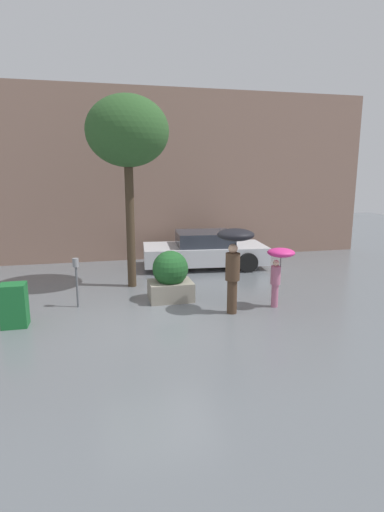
% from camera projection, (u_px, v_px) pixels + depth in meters
% --- Properties ---
extents(ground_plane, '(40.00, 40.00, 0.00)m').
position_uv_depth(ground_plane, '(157.00, 322.00, 8.46)').
color(ground_plane, slate).
extents(building_facade, '(18.00, 0.30, 6.00)m').
position_uv_depth(building_facade, '(129.00, 176.00, 14.05)').
color(building_facade, '#8C6B5B').
rests_on(building_facade, ground).
extents(planter_box, '(1.07, 0.88, 1.24)m').
position_uv_depth(planter_box, '(170.00, 277.00, 9.83)').
color(planter_box, gray).
rests_on(planter_box, ground).
extents(person_adult, '(0.82, 0.82, 1.90)m').
position_uv_depth(person_adult, '(234.00, 250.00, 8.79)').
color(person_adult, '#473323').
rests_on(person_adult, ground).
extents(person_child, '(0.63, 0.63, 1.41)m').
position_uv_depth(person_child, '(279.00, 262.00, 9.18)').
color(person_child, '#B76684').
rests_on(person_child, ground).
extents(parked_car_near, '(4.17, 2.32, 1.19)m').
position_uv_depth(parked_car_near, '(204.00, 250.00, 13.34)').
color(parked_car_near, silver).
rests_on(parked_car_near, ground).
extents(street_tree, '(2.16, 2.16, 5.08)m').
position_uv_depth(street_tree, '(127.00, 133.00, 10.31)').
color(street_tree, '#423323').
rests_on(street_tree, ground).
extents(parking_meter, '(0.14, 0.14, 1.17)m').
position_uv_depth(parking_meter, '(76.00, 272.00, 9.24)').
color(parking_meter, '#595B60').
rests_on(parking_meter, ground).
extents(newspaper_box, '(0.50, 0.44, 0.90)m').
position_uv_depth(newspaper_box, '(14.00, 305.00, 8.14)').
color(newspaper_box, '#19662D').
rests_on(newspaper_box, ground).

